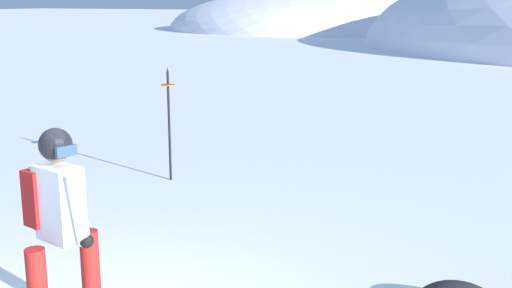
{
  "coord_description": "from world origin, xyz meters",
  "views": [
    {
      "loc": [
        3.15,
        -3.35,
        2.63
      ],
      "look_at": [
        -0.09,
        3.05,
        1.0
      ],
      "focal_mm": 44.55,
      "sensor_mm": 36.0,
      "label": 1
    }
  ],
  "objects": [
    {
      "name": "ridge_peak_far",
      "position": [
        -18.44,
        51.04,
        0.0
      ],
      "size": [
        26.96,
        24.26,
        7.21
      ],
      "color": "white",
      "rests_on": "ground"
    },
    {
      "name": "snowboarder_main",
      "position": [
        -0.26,
        0.06,
        0.92
      ],
      "size": [
        0.65,
        1.81,
        1.71
      ],
      "color": "#23B7A3",
      "rests_on": "ground"
    },
    {
      "name": "piste_marker_near",
      "position": [
        -2.13,
        4.25,
        0.97
      ],
      "size": [
        0.2,
        0.2,
        1.69
      ],
      "color": "black",
      "rests_on": "ground"
    }
  ]
}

